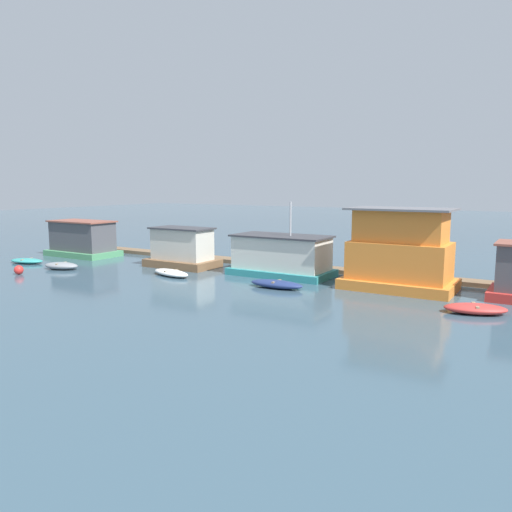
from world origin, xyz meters
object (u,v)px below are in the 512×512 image
(houseboat_green, at_px, (83,239))
(dinghy_navy, at_px, (276,284))
(dinghy_teal, at_px, (27,261))
(dinghy_grey, at_px, (61,266))
(houseboat_brown, at_px, (182,249))
(houseboat_orange, at_px, (400,253))
(houseboat_teal, at_px, (281,256))
(buoy_red, at_px, (19,270))
(dinghy_red, at_px, (475,309))
(dinghy_white, at_px, (171,273))

(houseboat_green, height_order, dinghy_navy, houseboat_green)
(dinghy_teal, xyz_separation_m, dinghy_grey, (4.85, -0.45, 0.07))
(houseboat_brown, relative_size, houseboat_orange, 0.83)
(houseboat_brown, xyz_separation_m, houseboat_teal, (8.27, 0.70, -0.02))
(houseboat_green, height_order, buoy_red, houseboat_green)
(houseboat_brown, relative_size, buoy_red, 8.42)
(houseboat_teal, bearing_deg, dinghy_red, -17.91)
(houseboat_brown, distance_m, dinghy_navy, 10.65)
(dinghy_red, bearing_deg, houseboat_orange, 141.07)
(dinghy_navy, relative_size, dinghy_red, 1.08)
(houseboat_teal, relative_size, houseboat_orange, 1.08)
(dinghy_grey, relative_size, buoy_red, 4.62)
(houseboat_brown, xyz_separation_m, dinghy_grey, (-6.99, -5.62, -1.11))
(dinghy_navy, bearing_deg, houseboat_orange, 29.42)
(dinghy_teal, xyz_separation_m, buoy_red, (4.13, -3.42, 0.13))
(dinghy_white, height_order, dinghy_navy, dinghy_navy)
(houseboat_green, bearing_deg, dinghy_teal, -94.63)
(dinghy_navy, bearing_deg, houseboat_green, 171.24)
(dinghy_red, relative_size, buoy_red, 5.07)
(dinghy_red, bearing_deg, buoy_red, -170.14)
(dinghy_grey, bearing_deg, houseboat_teal, 22.51)
(buoy_red, bearing_deg, houseboat_teal, 30.17)
(houseboat_orange, distance_m, dinghy_teal, 28.97)
(dinghy_teal, bearing_deg, dinghy_navy, 5.01)
(houseboat_brown, bearing_deg, dinghy_white, -61.91)
(houseboat_brown, xyz_separation_m, dinghy_navy, (10.08, -3.25, -1.13))
(houseboat_brown, bearing_deg, dinghy_grey, -141.18)
(houseboat_orange, bearing_deg, houseboat_green, -179.34)
(houseboat_teal, height_order, dinghy_white, houseboat_teal)
(houseboat_green, relative_size, dinghy_white, 1.71)
(dinghy_grey, bearing_deg, dinghy_teal, 174.67)
(houseboat_brown, bearing_deg, dinghy_navy, -17.86)
(houseboat_orange, height_order, dinghy_teal, houseboat_orange)
(houseboat_green, relative_size, dinghy_red, 1.96)
(dinghy_white, distance_m, dinghy_navy, 8.24)
(houseboat_teal, height_order, dinghy_red, houseboat_teal)
(dinghy_white, bearing_deg, houseboat_teal, 32.79)
(dinghy_grey, bearing_deg, dinghy_white, 13.86)
(houseboat_teal, height_order, houseboat_orange, houseboat_teal)
(dinghy_red, bearing_deg, houseboat_green, 173.73)
(houseboat_teal, distance_m, buoy_red, 18.52)
(houseboat_green, distance_m, houseboat_orange, 27.95)
(dinghy_navy, height_order, dinghy_red, dinghy_red)
(houseboat_orange, xyz_separation_m, dinghy_grey, (-23.51, -6.01, -1.93))
(houseboat_orange, xyz_separation_m, dinghy_teal, (-28.36, -5.56, -2.00))
(houseboat_teal, relative_size, dinghy_white, 1.89)
(dinghy_navy, bearing_deg, dinghy_teal, -174.99)
(houseboat_green, height_order, dinghy_red, houseboat_green)
(houseboat_orange, relative_size, dinghy_red, 2.01)
(houseboat_orange, bearing_deg, dinghy_white, -165.38)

